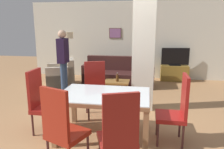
{
  "coord_description": "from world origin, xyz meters",
  "views": [
    {
      "loc": [
        0.7,
        -3.38,
        1.87
      ],
      "look_at": [
        0.0,
        0.78,
        0.92
      ],
      "focal_mm": 35.0,
      "sensor_mm": 36.0,
      "label": 1
    }
  ],
  "objects": [
    {
      "name": "sofa",
      "position": [
        -0.21,
        3.4,
        0.3
      ],
      "size": [
        2.2,
        0.88,
        0.88
      ],
      "rotation": [
        0.0,
        0.0,
        3.14
      ],
      "color": "#3B1D1B",
      "rests_on": "ground_plane"
    },
    {
      "name": "dining_chair_head_left",
      "position": [
        -1.12,
        0.0,
        0.59
      ],
      "size": [
        0.46,
        0.46,
        1.13
      ],
      "rotation": [
        0.0,
        0.0,
        -1.57
      ],
      "color": "maroon",
      "rests_on": "ground_plane"
    },
    {
      "name": "dining_table",
      "position": [
        0.0,
        0.0,
        0.61
      ],
      "size": [
        1.5,
        1.03,
        0.77
      ],
      "color": "#986C47",
      "rests_on": "ground_plane"
    },
    {
      "name": "bottle",
      "position": [
        -0.11,
        2.32,
        0.47
      ],
      "size": [
        0.08,
        0.08,
        0.24
      ],
      "color": "#4C2D14",
      "rests_on": "coffee_table"
    },
    {
      "name": "dining_chair_head_right",
      "position": [
        1.17,
        0.0,
        0.59
      ],
      "size": [
        0.46,
        0.46,
        1.13
      ],
      "rotation": [
        0.0,
        0.0,
        1.57
      ],
      "color": "maroon",
      "rests_on": "ground_plane"
    },
    {
      "name": "standing_person",
      "position": [
        -1.65,
        2.35,
        1.02
      ],
      "size": [
        0.23,
        0.38,
        1.75
      ],
      "rotation": [
        0.0,
        0.0,
        -1.56
      ],
      "color": "navy",
      "rests_on": "ground_plane"
    },
    {
      "name": "coffee_table",
      "position": [
        -0.13,
        2.37,
        0.2
      ],
      "size": [
        0.68,
        0.5,
        0.38
      ],
      "color": "olive",
      "rests_on": "ground_plane"
    },
    {
      "name": "tv_screen",
      "position": [
        1.6,
        4.22,
        0.82
      ],
      "size": [
        0.93,
        0.25,
        0.6
      ],
      "rotation": [
        0.0,
        0.0,
        3.29
      ],
      "color": "black",
      "rests_on": "tv_stand"
    },
    {
      "name": "dining_chair_near_right",
      "position": [
        0.37,
        -0.95,
        0.59
      ],
      "size": [
        0.6,
        0.6,
        1.13
      ],
      "rotation": [
        0.0,
        0.0,
        0.37
      ],
      "color": "maroon",
      "rests_on": "ground_plane"
    },
    {
      "name": "dining_chair_near_left",
      "position": [
        -0.37,
        -0.91,
        0.59
      ],
      "size": [
        0.6,
        0.6,
        1.13
      ],
      "rotation": [
        0.0,
        0.0,
        -0.39
      ],
      "color": "maroon",
      "rests_on": "ground_plane"
    },
    {
      "name": "back_wall",
      "position": [
        -0.0,
        4.5,
        1.35
      ],
      "size": [
        7.2,
        0.09,
        2.7
      ],
      "color": "silver",
      "rests_on": "ground_plane"
    },
    {
      "name": "armchair",
      "position": [
        -2.0,
        3.05,
        0.29
      ],
      "size": [
        1.11,
        1.12,
        0.85
      ],
      "rotation": [
        0.0,
        0.0,
        1.93
      ],
      "color": "#ADA18E",
      "rests_on": "ground_plane"
    },
    {
      "name": "tv_stand",
      "position": [
        1.6,
        4.22,
        0.27
      ],
      "size": [
        0.93,
        0.4,
        0.53
      ],
      "color": "olive",
      "rests_on": "ground_plane"
    },
    {
      "name": "dining_chair_far_left",
      "position": [
        -0.37,
        0.93,
        0.59
      ],
      "size": [
        0.6,
        0.6,
        1.13
      ],
      "rotation": [
        0.0,
        0.0,
        -2.76
      ],
      "color": "maroon",
      "rests_on": "ground_plane"
    },
    {
      "name": "ground_plane",
      "position": [
        0.0,
        0.0,
        0.0
      ],
      "size": [
        18.0,
        18.0,
        0.0
      ],
      "primitive_type": "plane",
      "color": "#A7784D"
    },
    {
      "name": "divider_pillar",
      "position": [
        0.59,
        1.42,
        1.35
      ],
      "size": [
        0.48,
        0.29,
        2.7
      ],
      "color": "silver",
      "rests_on": "ground_plane"
    },
    {
      "name": "floor_lamp",
      "position": [
        -2.04,
        3.82,
        1.4
      ],
      "size": [
        0.35,
        0.35,
        1.65
      ],
      "color": "#B7B7BC",
      "rests_on": "ground_plane"
    }
  ]
}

